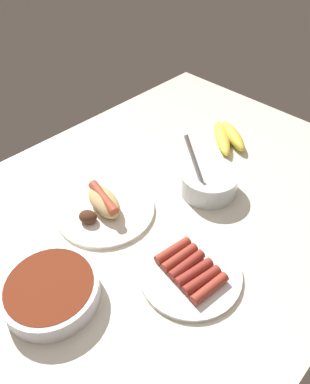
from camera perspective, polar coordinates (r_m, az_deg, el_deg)
ground_plane at (r=91.18cm, az=1.75°, el=-2.30°), size 120.00×90.00×3.00cm
plate_hotdog_assembled at (r=87.62cm, az=-8.21°, el=-2.27°), size 24.46×24.46×5.61cm
bowl_coleslaw at (r=92.13cm, az=8.58°, el=1.82°), size 14.93×14.93×15.43cm
plate_sausages at (r=76.08cm, az=5.65°, el=-12.56°), size 21.72×21.72×3.10cm
bowl_chili at (r=74.37cm, az=-16.36°, el=-14.90°), size 18.99×18.99×4.64cm
banana_bunch at (r=111.39cm, az=11.56°, el=8.70°), size 15.94×17.15×3.72cm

